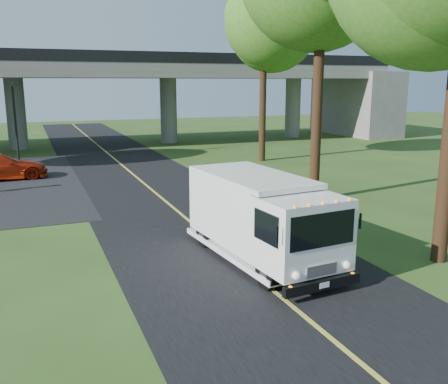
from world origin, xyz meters
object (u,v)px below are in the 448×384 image
traffic_signal (15,112)px  step_van (261,216)px  tree_right_far (268,30)px  red_sedan (0,167)px

traffic_signal → step_van: bearing=-73.9°
tree_right_far → red_sedan: tree_right_far is taller
traffic_signal → tree_right_far: (15.21, -6.16, 5.10)m
red_sedan → traffic_signal: bearing=-11.2°
step_van → red_sedan: step_van is taller
traffic_signal → tree_right_far: 17.18m
traffic_signal → red_sedan: traffic_signal is taller
traffic_signal → step_van: 24.09m
tree_right_far → step_van: (-8.55, -16.91, -6.95)m
tree_right_far → step_van: tree_right_far is taller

